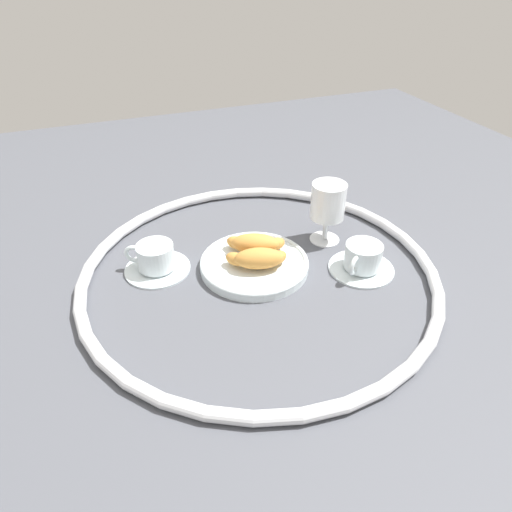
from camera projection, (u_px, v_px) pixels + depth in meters
name	position (u px, v px, depth m)	size (l,w,h in m)	color
ground_plane	(259.00, 275.00, 0.94)	(2.20, 2.20, 0.00)	#4C4F56
table_chrome_rim	(259.00, 271.00, 0.93)	(0.72, 0.72, 0.02)	silver
pastry_plate	(256.00, 263.00, 0.95)	(0.23, 0.23, 0.02)	silver
croissant_large	(257.00, 259.00, 0.92)	(0.13, 0.09, 0.04)	#CC893D
croissant_small	(255.00, 244.00, 0.96)	(0.13, 0.10, 0.04)	#CC893D
coffee_cup_near	(362.00, 260.00, 0.94)	(0.14, 0.14, 0.06)	silver
coffee_cup_far	(156.00, 259.00, 0.94)	(0.14, 0.14, 0.06)	silver
juice_glass_left	(328.00, 204.00, 1.00)	(0.08, 0.08, 0.14)	white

